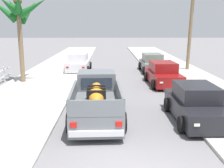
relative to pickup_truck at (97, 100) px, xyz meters
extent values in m
cube|color=#B2AFA8|center=(-4.02, 7.11, -0.75)|extent=(4.81, 60.00, 0.12)
cube|color=#B2AFA8|center=(6.26, 7.11, -0.75)|extent=(4.81, 60.00, 0.12)
cube|color=silver|center=(-3.01, 7.11, -0.76)|extent=(0.16, 60.00, 0.10)
cube|color=silver|center=(5.25, 7.11, -0.76)|extent=(0.16, 60.00, 0.10)
cube|color=slate|center=(0.01, -0.16, -0.21)|extent=(2.10, 5.17, 0.80)
cube|color=slate|center=(-0.05, 1.44, 0.59)|extent=(1.77, 1.56, 0.80)
cube|color=#283342|center=(-0.02, 0.68, 0.61)|extent=(1.38, 0.11, 0.44)
cube|color=#283342|center=(-0.08, 2.20, 0.61)|extent=(1.46, 0.11, 0.48)
cube|color=slate|center=(-0.87, -1.06, 0.47)|extent=(0.22, 3.30, 0.56)
cube|color=slate|center=(0.95, -0.99, 0.47)|extent=(0.22, 3.30, 0.56)
cube|color=slate|center=(0.10, -2.67, 0.47)|extent=(1.88, 0.17, 0.56)
cube|color=silver|center=(0.10, -2.76, -0.37)|extent=(1.83, 0.19, 0.20)
cylinder|color=black|center=(-1.03, 1.33, -0.43)|extent=(0.29, 0.77, 0.76)
cylinder|color=black|center=(0.93, 1.40, -0.43)|extent=(0.29, 0.77, 0.76)
cylinder|color=black|center=(-0.92, -1.60, -0.43)|extent=(0.29, 0.77, 0.76)
cylinder|color=black|center=(1.04, -1.53, -0.43)|extent=(0.29, 0.77, 0.76)
cube|color=red|center=(-0.65, -2.76, -0.07)|extent=(0.22, 0.05, 0.18)
cube|color=red|center=(0.85, -2.70, -0.07)|extent=(0.22, 0.05, 0.18)
ellipsoid|color=orange|center=(0.04, -1.08, 0.49)|extent=(0.76, 1.72, 0.60)
sphere|color=orange|center=(0.00, -0.13, 0.57)|extent=(0.44, 0.44, 0.44)
cube|color=black|center=(0.06, -1.55, 0.49)|extent=(0.72, 0.15, 0.61)
cube|color=black|center=(0.04, -1.08, 0.49)|extent=(0.72, 0.15, 0.61)
cube|color=black|center=(0.02, -0.61, 0.49)|extent=(0.72, 0.15, 0.61)
cube|color=black|center=(4.14, -0.36, -0.28)|extent=(1.78, 4.21, 0.72)
cube|color=black|center=(4.14, -0.26, 0.40)|extent=(1.53, 2.11, 0.64)
cube|color=#283342|center=(4.14, -1.23, 0.38)|extent=(1.37, 0.09, 0.52)
cube|color=#283342|center=(4.15, 0.71, 0.38)|extent=(1.34, 0.09, 0.50)
cylinder|color=black|center=(3.23, -1.66, -0.49)|extent=(0.22, 0.64, 0.64)
cylinder|color=black|center=(5.05, 0.93, -0.49)|extent=(0.22, 0.64, 0.64)
cylinder|color=black|center=(3.25, 0.94, -0.49)|extent=(0.22, 0.64, 0.64)
cube|color=red|center=(4.79, 1.74, -0.17)|extent=(0.20, 0.04, 0.12)
cube|color=red|center=(3.52, 1.75, -0.17)|extent=(0.20, 0.04, 0.12)
cube|color=white|center=(3.51, -2.47, -0.21)|extent=(0.20, 0.04, 0.10)
cube|color=slate|center=(4.28, 11.91, -0.28)|extent=(1.81, 4.22, 0.72)
cube|color=slate|center=(4.28, 12.01, 0.40)|extent=(1.55, 2.12, 0.64)
cube|color=#283342|center=(4.30, 11.04, 0.38)|extent=(1.37, 0.10, 0.52)
cube|color=#283342|center=(4.27, 12.98, 0.38)|extent=(1.34, 0.10, 0.50)
cylinder|color=black|center=(5.20, 10.62, -0.49)|extent=(0.23, 0.64, 0.64)
cylinder|color=black|center=(3.40, 10.60, -0.49)|extent=(0.23, 0.64, 0.64)
cylinder|color=black|center=(5.17, 13.22, -0.49)|extent=(0.23, 0.64, 0.64)
cylinder|color=black|center=(3.37, 13.20, -0.49)|extent=(0.23, 0.64, 0.64)
cube|color=red|center=(4.89, 14.03, -0.17)|extent=(0.20, 0.04, 0.12)
cube|color=white|center=(4.93, 9.81, -0.21)|extent=(0.20, 0.04, 0.10)
cube|color=red|center=(3.62, 14.01, -0.17)|extent=(0.20, 0.04, 0.12)
cube|color=white|center=(3.70, 9.79, -0.21)|extent=(0.20, 0.04, 0.10)
cube|color=silver|center=(-2.09, 12.36, -0.28)|extent=(1.83, 4.23, 0.72)
cube|color=silver|center=(-2.09, 12.26, 0.40)|extent=(1.55, 2.12, 0.64)
cube|color=#283342|center=(-2.07, 13.23, 0.38)|extent=(1.37, 0.10, 0.52)
cube|color=#283342|center=(-2.10, 11.29, 0.38)|extent=(1.34, 0.10, 0.50)
cylinder|color=black|center=(-2.97, 13.67, -0.49)|extent=(0.23, 0.64, 0.64)
cylinder|color=black|center=(-1.16, 13.64, -0.49)|extent=(0.23, 0.64, 0.64)
cylinder|color=black|center=(-3.01, 11.07, -0.49)|extent=(0.23, 0.64, 0.64)
cylinder|color=black|center=(-1.21, 11.04, -0.49)|extent=(0.23, 0.64, 0.64)
cube|color=red|center=(-2.75, 10.26, -0.17)|extent=(0.20, 0.04, 0.12)
cube|color=white|center=(-2.67, 14.48, -0.21)|extent=(0.20, 0.04, 0.10)
cube|color=red|center=(-1.49, 10.24, -0.17)|extent=(0.20, 0.04, 0.12)
cube|color=white|center=(-1.44, 14.46, -0.21)|extent=(0.20, 0.04, 0.10)
cube|color=maroon|center=(4.16, 6.65, -0.28)|extent=(1.94, 4.27, 0.72)
cube|color=maroon|center=(4.16, 6.75, 0.40)|extent=(1.61, 2.16, 0.64)
cube|color=#283342|center=(4.20, 5.78, 0.38)|extent=(1.37, 0.14, 0.52)
cube|color=#283342|center=(4.12, 7.72, 0.38)|extent=(1.34, 0.14, 0.50)
cylinder|color=black|center=(5.12, 5.38, -0.49)|extent=(0.25, 0.65, 0.64)
cylinder|color=black|center=(3.32, 5.31, -0.49)|extent=(0.25, 0.65, 0.64)
cylinder|color=black|center=(5.01, 7.99, -0.49)|extent=(0.25, 0.65, 0.64)
cylinder|color=black|center=(3.21, 7.91, -0.49)|extent=(0.25, 0.65, 0.64)
cube|color=red|center=(4.70, 8.78, -0.17)|extent=(0.20, 0.05, 0.12)
cube|color=white|center=(4.87, 4.57, -0.21)|extent=(0.20, 0.05, 0.10)
cube|color=red|center=(3.44, 8.73, -0.17)|extent=(0.20, 0.05, 0.12)
cube|color=white|center=(3.64, 4.51, -0.21)|extent=(0.20, 0.05, 0.10)
cylinder|color=#846B4C|center=(-5.36, 7.28, 1.92)|extent=(0.30, 0.35, 5.46)
cone|color=#196023|center=(-4.34, 7.08, 4.25)|extent=(2.17, 0.95, 1.48)
cone|color=#196023|center=(-4.98, 8.27, 4.06)|extent=(1.24, 2.06, 1.80)
cone|color=#196023|center=(-5.86, 7.84, 4.37)|extent=(1.45, 1.54, 1.23)
cone|color=#196023|center=(-6.38, 7.36, 4.11)|extent=(1.97, 0.71, 1.70)
cone|color=#196023|center=(-5.76, 6.69, 4.34)|extent=(1.30, 1.55, 1.27)
cone|color=#196023|center=(-5.02, 6.29, 4.37)|extent=(1.23, 2.22, 1.28)
sphere|color=brown|center=(-5.36, 7.28, 4.65)|extent=(0.54, 0.54, 0.54)
cylinder|color=#846B4C|center=(7.47, 12.22, 3.14)|extent=(0.28, 0.90, 7.90)
cube|color=white|center=(-6.85, 7.86, -0.26)|extent=(0.05, 0.12, 1.10)
camera|label=1|loc=(0.50, -11.20, 3.13)|focal=43.75mm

